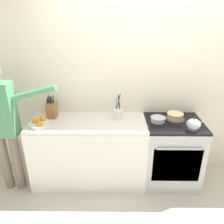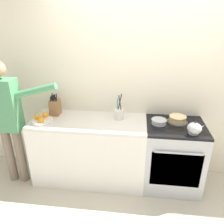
{
  "view_description": "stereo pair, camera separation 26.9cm",
  "coord_description": "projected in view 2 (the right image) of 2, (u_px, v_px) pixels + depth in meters",
  "views": [
    {
      "loc": [
        -0.4,
        -2.19,
        2.12
      ],
      "look_at": [
        -0.42,
        0.28,
        1.05
      ],
      "focal_mm": 35.0,
      "sensor_mm": 36.0,
      "label": 1
    },
    {
      "loc": [
        -0.13,
        -2.17,
        2.12
      ],
      "look_at": [
        -0.42,
        0.28,
        1.05
      ],
      "focal_mm": 35.0,
      "sensor_mm": 36.0,
      "label": 2
    }
  ],
  "objects": [
    {
      "name": "counter_cabinet",
      "position": [
        90.0,
        150.0,
        3.0
      ],
      "size": [
        1.49,
        0.62,
        0.9
      ],
      "color": "white",
      "rests_on": "ground_plane"
    },
    {
      "name": "utensil_crock",
      "position": [
        119.0,
        114.0,
        2.84
      ],
      "size": [
        0.12,
        0.12,
        0.34
      ],
      "color": "silver",
      "rests_on": "counter_cabinet"
    },
    {
      "name": "mixing_bowl",
      "position": [
        159.0,
        121.0,
        2.72
      ],
      "size": [
        0.19,
        0.19,
        0.06
      ],
      "color": "#B7BABF",
      "rests_on": "stove_range"
    },
    {
      "name": "person_baker",
      "position": [
        7.0,
        115.0,
        2.72
      ],
      "size": [
        0.94,
        0.2,
        1.67
      ],
      "rotation": [
        0.0,
        0.0,
        -0.12
      ],
      "color": "#7A6B5B",
      "rests_on": "ground_plane"
    },
    {
      "name": "knife_block",
      "position": [
        55.0,
        107.0,
        2.95
      ],
      "size": [
        0.12,
        0.15,
        0.3
      ],
      "color": "olive",
      "rests_on": "counter_cabinet"
    },
    {
      "name": "stove_range",
      "position": [
        172.0,
        156.0,
        2.87
      ],
      "size": [
        0.72,
        0.66,
        0.9
      ],
      "color": "#B7BABF",
      "rests_on": "ground_plane"
    },
    {
      "name": "layer_cake",
      "position": [
        177.0,
        119.0,
        2.76
      ],
      "size": [
        0.26,
        0.26,
        0.08
      ],
      "color": "#4C4C51",
      "rests_on": "stove_range"
    },
    {
      "name": "tea_kettle",
      "position": [
        195.0,
        128.0,
        2.47
      ],
      "size": [
        0.2,
        0.16,
        0.16
      ],
      "color": "#B7BABF",
      "rests_on": "stove_range"
    },
    {
      "name": "fruit_bowl",
      "position": [
        42.0,
        120.0,
        2.77
      ],
      "size": [
        0.26,
        0.26,
        0.1
      ],
      "color": "silver",
      "rests_on": "counter_cabinet"
    },
    {
      "name": "wall_back",
      "position": [
        147.0,
        85.0,
        2.88
      ],
      "size": [
        8.0,
        0.04,
        2.6
      ],
      "color": "silver",
      "rests_on": "ground_plane"
    },
    {
      "name": "ground_plane",
      "position": [
        142.0,
        196.0,
        2.81
      ],
      "size": [
        16.0,
        16.0,
        0.0
      ],
      "primitive_type": "plane",
      "color": "beige"
    }
  ]
}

